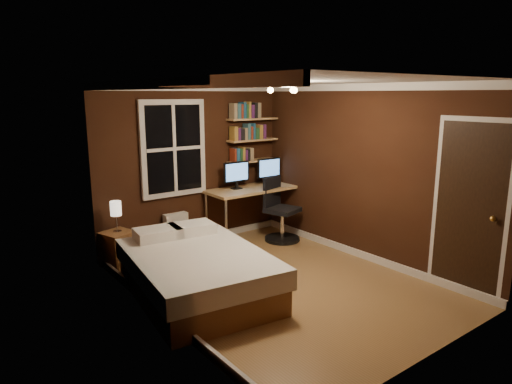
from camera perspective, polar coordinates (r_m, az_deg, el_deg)
floor at (r=5.92m, az=2.79°, el=-11.32°), size 4.20×4.20×0.00m
wall_back at (r=7.25m, az=-7.85°, el=3.26°), size 3.20×0.04×2.50m
wall_left at (r=4.70m, az=-12.19°, el=-1.76°), size 0.04×4.20×2.50m
wall_right at (r=6.67m, az=13.50°, el=2.27°), size 0.04×4.20×2.50m
ceiling at (r=5.43m, az=3.07°, el=13.65°), size 3.20×4.20×0.02m
window at (r=7.01m, az=-10.28°, el=5.36°), size 1.06×0.06×1.46m
door at (r=5.87m, az=25.07°, el=-2.12°), size 0.03×0.82×2.05m
door_knob at (r=5.72m, az=27.50°, el=-2.98°), size 0.06×0.06×0.06m
ceiling_fixture at (r=5.35m, az=3.76°, el=12.60°), size 0.44×0.44×0.18m
bookshelf_lower at (r=7.73m, az=-0.42°, el=3.93°), size 0.92×0.22×0.03m
books_row_lower at (r=7.71m, az=-0.42°, el=4.89°), size 0.42×0.16×0.23m
bookshelf_middle at (r=7.69m, az=-0.42°, el=6.51°), size 0.92×0.22×0.03m
books_row_middle at (r=7.68m, az=-0.42°, el=7.48°), size 0.60×0.16×0.23m
bookshelf_upper at (r=7.66m, az=-0.43°, el=9.12°), size 0.92×0.22×0.03m
books_row_upper at (r=7.66m, az=-0.43°, el=10.09°), size 0.54×0.16×0.23m
bed at (r=5.51m, az=-7.36°, el=-9.96°), size 1.69×2.17×0.68m
nightstand at (r=6.67m, az=-16.82°, el=-6.82°), size 0.49×0.49×0.49m
bedside_lamp at (r=6.54m, az=-17.07°, el=-2.97°), size 0.15×0.15×0.44m
radiator at (r=7.19m, az=-9.96°, el=-4.82°), size 0.37×0.13×0.56m
desk at (r=7.59m, az=0.20°, el=0.19°), size 1.77×0.67×0.84m
monitor_left at (r=7.39m, az=-2.46°, el=2.10°), size 0.48×0.12×0.45m
monitor_right at (r=7.79m, az=1.64°, el=2.62°), size 0.48×0.12×0.45m
desk_lamp at (r=7.93m, az=5.13°, el=2.73°), size 0.14×0.32×0.44m
office_chair at (r=7.47m, az=2.99°, el=-3.04°), size 0.58×0.58×1.04m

